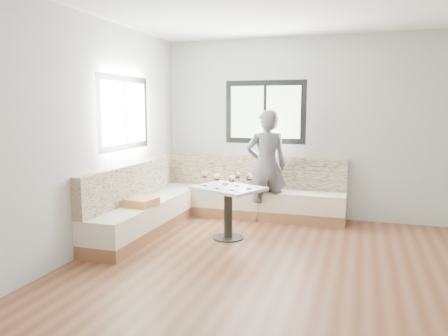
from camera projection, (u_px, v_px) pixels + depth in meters
The scene contains 10 objects.
room at pixel (294, 139), 4.42m from camera, with size 5.01×5.01×2.81m.
banquette at pixel (206, 202), 6.49m from camera, with size 2.90×2.80×0.95m.
table at pixel (228, 200), 5.73m from camera, with size 1.03×0.94×0.69m.
person at pixel (266, 166), 6.57m from camera, with size 0.62×0.41×1.69m, color #4F4E56.
olive_ramekin at pixel (225, 183), 5.87m from camera, with size 0.09×0.09×0.04m.
wine_glass_a at pixel (205, 175), 5.78m from camera, with size 0.09×0.09×0.21m.
wine_glass_b at pixel (217, 178), 5.56m from camera, with size 0.09×0.09×0.21m.
wine_glass_c at pixel (232, 179), 5.46m from camera, with size 0.09×0.09×0.21m.
wine_glass_d at pixel (237, 175), 5.75m from camera, with size 0.09×0.09×0.21m.
wine_glass_e at pixel (249, 178), 5.55m from camera, with size 0.09×0.09×0.21m.
Camera 1 is at (0.58, -4.35, 1.73)m, focal length 35.00 mm.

